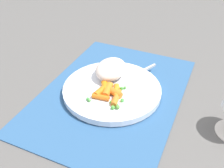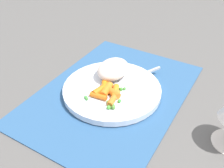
% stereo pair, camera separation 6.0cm
% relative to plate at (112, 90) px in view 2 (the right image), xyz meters
% --- Properties ---
extents(ground_plane, '(2.40, 2.40, 0.00)m').
position_rel_plate_xyz_m(ground_plane, '(0.00, 0.00, -0.01)').
color(ground_plane, '#565451').
extents(placemat, '(0.47, 0.33, 0.01)m').
position_rel_plate_xyz_m(placemat, '(0.00, 0.00, -0.01)').
color(placemat, '#2D5684').
rests_on(placemat, ground_plane).
extents(plate, '(0.24, 0.24, 0.02)m').
position_rel_plate_xyz_m(plate, '(0.00, 0.00, 0.00)').
color(plate, white).
rests_on(plate, placemat).
extents(rice_mound, '(0.10, 0.08, 0.04)m').
position_rel_plate_xyz_m(rice_mound, '(-0.04, -0.02, 0.03)').
color(rice_mound, beige).
rests_on(rice_mound, plate).
extents(carrot_portion, '(0.07, 0.07, 0.02)m').
position_rel_plate_xyz_m(carrot_portion, '(0.03, 0.00, 0.02)').
color(carrot_portion, orange).
rests_on(carrot_portion, plate).
extents(pea_scatter, '(0.09, 0.08, 0.01)m').
position_rel_plate_xyz_m(pea_scatter, '(0.04, 0.02, 0.01)').
color(pea_scatter, green).
rests_on(pea_scatter, plate).
extents(fork, '(0.19, 0.10, 0.01)m').
position_rel_plate_xyz_m(fork, '(-0.03, 0.01, 0.01)').
color(fork, '#BDBDBD').
rests_on(fork, plate).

